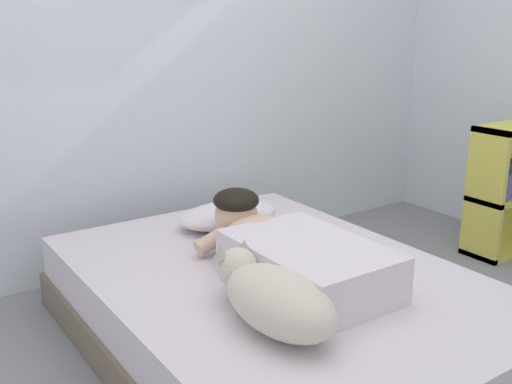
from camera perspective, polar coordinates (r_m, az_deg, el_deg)
name	(u,v)px	position (r m, az deg, el deg)	size (l,w,h in m)	color
ground_plane	(323,376)	(2.40, 6.40, -17.04)	(12.01, 12.01, 0.00)	gray
back_wall	(147,32)	(3.26, -10.41, 14.80)	(4.01, 0.12, 2.50)	silver
bed	(276,312)	(2.48, 1.91, -11.35)	(1.37, 1.93, 0.34)	#726051
pillow	(229,215)	(2.92, -2.61, -2.17)	(0.52, 0.32, 0.11)	silver
person_lying	(286,250)	(2.34, 2.88, -5.58)	(0.43, 0.92, 0.27)	silver
dog	(273,297)	(1.97, 1.67, -9.95)	(0.26, 0.57, 0.21)	beige
coffee_cup	(266,229)	(2.78, 0.94, -3.54)	(0.12, 0.09, 0.07)	white
cell_phone	(280,293)	(2.23, 2.35, -9.60)	(0.07, 0.14, 0.01)	black
bookshelf	(506,188)	(3.70, 22.77, 0.34)	(0.45, 0.24, 0.75)	#D8CC4C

